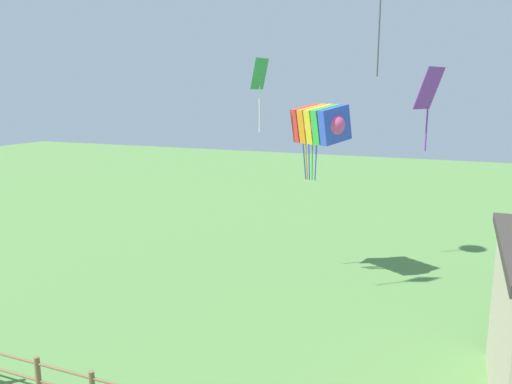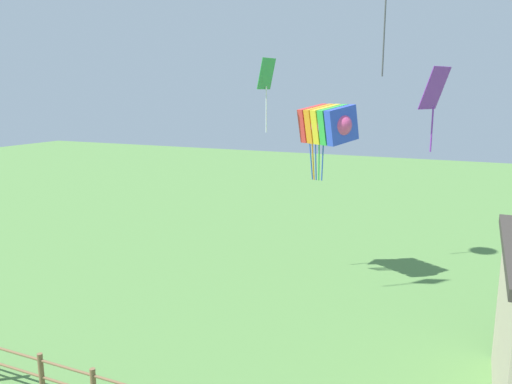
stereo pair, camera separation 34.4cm
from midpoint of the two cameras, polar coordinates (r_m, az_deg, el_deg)
kite_rainbow_parafoil at (r=20.90m, az=6.91°, el=7.72°), size 2.97×2.69×3.17m
kite_green_diamond at (r=21.05m, az=-0.08°, el=12.71°), size 0.51×0.97×3.03m
kite_purple_streamer at (r=16.07m, az=18.55°, el=10.66°), size 0.83×1.06×2.52m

